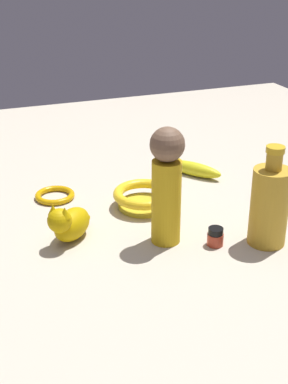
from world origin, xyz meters
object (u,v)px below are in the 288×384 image
at_px(bangle, 55,195).
at_px(person_figure_adult, 164,184).
at_px(banana, 194,169).
at_px(bottle_tall, 270,205).
at_px(cat_figurine, 69,223).
at_px(bowl, 144,197).
at_px(nail_polish_jar, 215,237).

bearing_deg(bangle, person_figure_adult, 30.27).
bearing_deg(banana, bottle_tall, 142.01).
height_order(bangle, banana, banana).
distance_m(cat_figurine, bottle_tall, 0.42).
bearing_deg(bowl, banana, 124.10).
distance_m(banana, person_figure_adult, 0.39).
xyz_separation_m(bowl, bangle, (-0.12, -0.19, -0.02)).
bearing_deg(bottle_tall, bangle, -135.13).
relative_size(bowl, cat_figurine, 1.25).
height_order(bangle, cat_figurine, cat_figurine).
bearing_deg(banana, nail_polish_jar, 125.39).
height_order(bangle, person_figure_adult, person_figure_adult).
xyz_separation_m(cat_figurine, bottle_tall, (0.15, 0.38, 0.05)).
relative_size(cat_figurine, person_figure_adult, 0.46).
height_order(bottle_tall, person_figure_adult, person_figure_adult).
bearing_deg(banana, cat_figurine, 83.57).
xyz_separation_m(bowl, person_figure_adult, (0.17, -0.02, 0.11)).
bearing_deg(bowl, bottle_tall, 36.28).
bearing_deg(person_figure_adult, bangle, -149.73).
bearing_deg(bowl, bangle, -123.34).
height_order(bangle, bottle_tall, bottle_tall).
height_order(cat_figurine, bottle_tall, bottle_tall).
bearing_deg(cat_figurine, banana, 119.59).
height_order(bowl, bangle, bowl).
relative_size(nail_polish_jar, bottle_tall, 0.18).
distance_m(bangle, person_figure_adult, 0.36).
distance_m(bottle_tall, person_figure_adult, 0.22).
bearing_deg(bangle, bottle_tall, 44.87).
xyz_separation_m(bangle, banana, (-0.01, 0.38, 0.01)).
distance_m(bowl, banana, 0.24).
bearing_deg(person_figure_adult, cat_figurine, -111.70).
bearing_deg(nail_polish_jar, bangle, -142.37).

